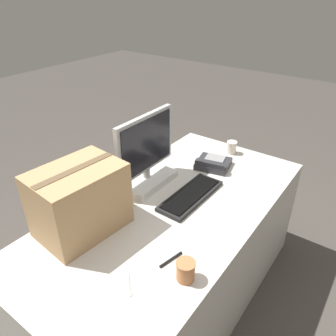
{
  "coord_description": "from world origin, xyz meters",
  "views": [
    {
      "loc": [
        -1.18,
        -0.84,
        1.82
      ],
      "look_at": [
        0.13,
        0.11,
        0.88
      ],
      "focal_mm": 35.0,
      "sensor_mm": 36.0,
      "label": 1
    }
  ],
  "objects": [
    {
      "name": "spoon",
      "position": [
        -0.54,
        -0.18,
        0.73
      ],
      "size": [
        0.11,
        0.11,
        0.0
      ],
      "rotation": [
        0.0,
        0.0,
        3.92
      ],
      "color": "#B2B2B7",
      "rests_on": "office_desk"
    },
    {
      "name": "office_desk",
      "position": [
        0.0,
        0.0,
        0.36
      ],
      "size": [
        1.8,
        0.9,
        0.73
      ],
      "color": "beige",
      "rests_on": "ground_plane"
    },
    {
      "name": "monitor",
      "position": [
        0.11,
        0.26,
        0.9
      ],
      "size": [
        0.47,
        0.22,
        0.44
      ],
      "color": "white",
      "rests_on": "office_desk"
    },
    {
      "name": "keyboard",
      "position": [
        0.14,
        -0.04,
        0.74
      ],
      "size": [
        0.46,
        0.17,
        0.03
      ],
      "rotation": [
        0.0,
        0.0,
        -0.02
      ],
      "color": "black",
      "rests_on": "office_desk"
    },
    {
      "name": "ground_plane",
      "position": [
        0.0,
        0.0,
        0.0
      ],
      "size": [
        12.0,
        12.0,
        0.0
      ],
      "primitive_type": "plane",
      "color": "#47423D"
    },
    {
      "name": "pen_marker",
      "position": [
        -0.32,
        -0.23,
        0.73
      ],
      "size": [
        0.13,
        0.04,
        0.01
      ],
      "rotation": [
        0.0,
        0.0,
        6.07
      ],
      "color": "black",
      "rests_on": "office_desk"
    },
    {
      "name": "desk_phone",
      "position": [
        0.52,
        0.03,
        0.75
      ],
      "size": [
        0.24,
        0.25,
        0.07
      ],
      "rotation": [
        0.0,
        0.0,
        0.22
      ],
      "color": "#2D2D33",
      "rests_on": "office_desk"
    },
    {
      "name": "paper_cup_right",
      "position": [
        0.77,
        0.02,
        0.77
      ],
      "size": [
        0.07,
        0.07,
        0.09
      ],
      "color": "beige",
      "rests_on": "office_desk"
    },
    {
      "name": "cardboard_box",
      "position": [
        -0.4,
        0.26,
        0.9
      ],
      "size": [
        0.44,
        0.33,
        0.34
      ],
      "rotation": [
        0.0,
        0.0,
        -0.09
      ],
      "color": "tan",
      "rests_on": "office_desk"
    },
    {
      "name": "paper_cup_left",
      "position": [
        -0.37,
        -0.34,
        0.77
      ],
      "size": [
        0.08,
        0.08,
        0.09
      ],
      "color": "#BC7547",
      "rests_on": "office_desk"
    }
  ]
}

